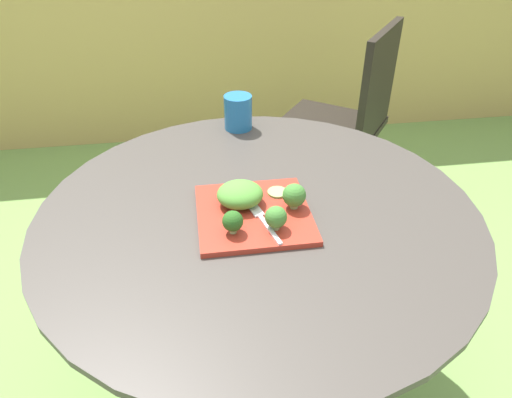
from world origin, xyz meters
The scene contains 12 objects.
ground_plane centered at (0.00, 0.00, 0.00)m, with size 12.00×12.00×0.00m, color #70994C.
bamboo_fence centered at (0.00, 1.86, 0.66)m, with size 8.00×0.08×1.33m, color tan.
patio_table centered at (0.00, 0.00, 0.51)m, with size 1.07×1.07×0.71m.
patio_chair centered at (0.54, 0.91, 0.53)m, with size 0.62×0.62×0.90m.
salad_plate centered at (-0.01, -0.03, 0.72)m, with size 0.27×0.27×0.01m, color #AD3323.
drinking_glass centered at (0.01, 0.45, 0.76)m, with size 0.09×0.09×0.11m.
fork centered at (0.00, -0.07, 0.73)m, with size 0.06×0.15×0.00m.
lettuce_mound centered at (-0.04, 0.01, 0.75)m, with size 0.11×0.10×0.05m, color #519338.
broccoli_floret_0 centered at (-0.07, -0.10, 0.76)m, with size 0.05×0.05×0.05m.
broccoli_floret_1 centered at (0.02, -0.10, 0.76)m, with size 0.05×0.05×0.06m.
broccoli_floret_2 centered at (0.08, -0.02, 0.76)m, with size 0.06×0.06×0.06m.
cucumber_slice_0 centered at (0.05, 0.04, 0.73)m, with size 0.05×0.05×0.01m, color #8EB766.
Camera 1 is at (-0.14, -0.91, 1.38)m, focal length 32.77 mm.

